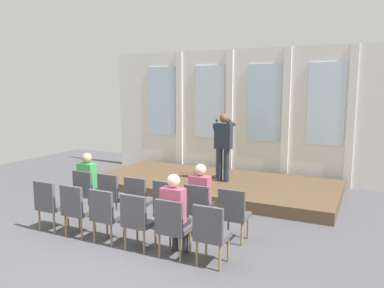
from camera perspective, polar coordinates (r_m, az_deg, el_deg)
The scene contains 20 objects.
ground_plane at distance 6.23m, azimuth -12.82°, elevation -16.27°, with size 15.66×15.66×0.00m, color #4C4C51.
rear_partition at distance 11.01m, azimuth 7.01°, elevation 4.70°, with size 8.26×0.14×3.71m.
stage_platform at distance 9.70m, azimuth 3.26°, elevation -6.23°, with size 6.15×2.87×0.27m, color brown.
speaker at distance 9.36m, azimuth 4.82°, elevation 0.23°, with size 0.50×0.69×1.70m.
mic_stand at distance 9.83m, azimuth 3.74°, elevation -3.24°, with size 0.28×0.28×1.55m.
chair_r0_c0 at distance 8.01m, azimuth -15.80°, elevation -6.72°, with size 0.46×0.44×0.94m.
audience_r0_c0 at distance 8.02m, azimuth -15.46°, elevation -5.33°, with size 0.36×0.39×1.29m.
chair_r0_c1 at distance 7.61m, azimuth -12.18°, elevation -7.38°, with size 0.46×0.44×0.94m.
chair_r0_c2 at distance 7.25m, azimuth -8.17°, elevation -8.08°, with size 0.46×0.44×0.94m.
chair_r0_c3 at distance 6.92m, azimuth -3.74°, elevation -8.80°, with size 0.46×0.44×0.94m.
chair_r0_c4 at distance 6.64m, azimuth 1.11°, elevation -9.53°, with size 0.46×0.44×0.94m.
audience_r0_c4 at distance 6.66m, azimuth 1.42°, elevation -7.83°, with size 0.36×0.39×1.29m.
chair_r0_c5 at distance 6.42m, azimuth 6.37°, elevation -10.24°, with size 0.46×0.44×0.94m.
chair_r1_c0 at distance 7.34m, azimuth -20.91°, elevation -8.35°, with size 0.46×0.44×0.94m.
chair_r1_c1 at distance 6.90m, azimuth -17.24°, elevation -9.22°, with size 0.46×0.44×0.94m.
chair_r1_c2 at distance 6.50m, azimuth -13.06°, elevation -10.16°, with size 0.46×0.44×0.94m.
chair_r1_c3 at distance 6.14m, azimuth -8.34°, elevation -11.15°, with size 0.46×0.44×0.94m.
chair_r1_c4 at distance 5.82m, azimuth -3.02°, elevation -12.18°, with size 0.46×0.44×0.94m.
audience_r1_c4 at distance 5.82m, azimuth -2.64°, elevation -10.15°, with size 0.36×0.39×1.31m.
chair_r1_c5 at distance 5.56m, azimuth 2.89°, elevation -13.19°, with size 0.46×0.44×0.94m.
Camera 1 is at (3.61, -4.38, 2.58)m, focal length 34.92 mm.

